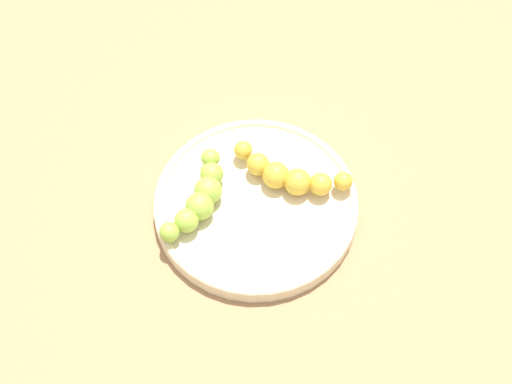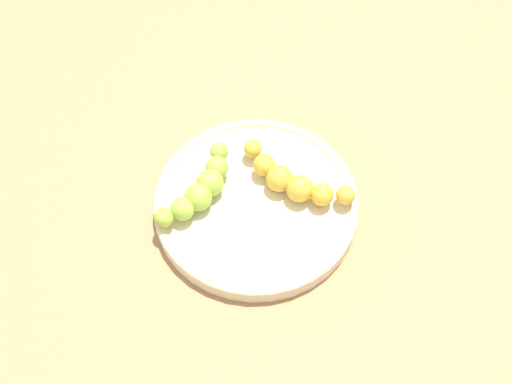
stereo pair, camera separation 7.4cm
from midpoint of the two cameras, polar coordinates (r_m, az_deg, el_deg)
The scene contains 4 objects.
ground_plane at distance 0.78m, azimuth 2.74°, elevation -1.71°, with size 2.40×2.40×0.00m, color #936D47.
fruit_bowl at distance 0.76m, azimuth 2.77°, elevation -1.25°, with size 0.25×0.25×0.02m.
banana_green at distance 0.75m, azimuth -2.16°, elevation 0.12°, with size 0.13×0.07×0.03m.
banana_spotted at distance 0.76m, azimuth 6.03°, elevation 0.84°, with size 0.07×0.14×0.03m.
Camera 2 is at (0.38, 0.10, 0.67)m, focal length 44.72 mm.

